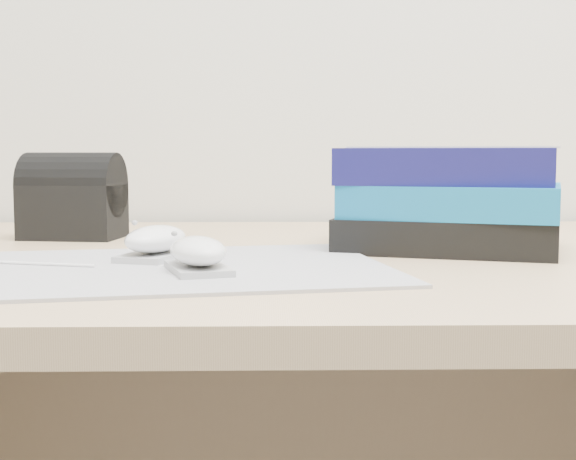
{
  "coord_description": "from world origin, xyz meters",
  "views": [
    {
      "loc": [
        -0.13,
        0.66,
        0.84
      ],
      "look_at": [
        -0.11,
        1.43,
        0.77
      ],
      "focal_mm": 50.0,
      "sensor_mm": 36.0,
      "label": 1
    }
  ],
  "objects_px": {
    "book_stack": "(449,200)",
    "pouch": "(73,197)",
    "mouse_rear": "(156,242)",
    "mouse_front": "(198,254)",
    "desk": "(375,429)"
  },
  "relations": [
    {
      "from": "book_stack",
      "to": "pouch",
      "type": "distance_m",
      "value": 0.49
    },
    {
      "from": "mouse_rear",
      "to": "mouse_front",
      "type": "relative_size",
      "value": 1.06
    },
    {
      "from": "mouse_rear",
      "to": "book_stack",
      "type": "height_order",
      "value": "book_stack"
    },
    {
      "from": "pouch",
      "to": "book_stack",
      "type": "bearing_deg",
      "value": -15.45
    },
    {
      "from": "desk",
      "to": "book_stack",
      "type": "xyz_separation_m",
      "value": [
        0.08,
        -0.04,
        0.29
      ]
    },
    {
      "from": "pouch",
      "to": "mouse_rear",
      "type": "bearing_deg",
      "value": -58.48
    },
    {
      "from": "book_stack",
      "to": "pouch",
      "type": "xyz_separation_m",
      "value": [
        -0.48,
        0.13,
        -0.0
      ]
    },
    {
      "from": "desk",
      "to": "book_stack",
      "type": "height_order",
      "value": "book_stack"
    },
    {
      "from": "desk",
      "to": "mouse_front",
      "type": "bearing_deg",
      "value": -129.73
    },
    {
      "from": "mouse_rear",
      "to": "mouse_front",
      "type": "xyz_separation_m",
      "value": [
        0.05,
        -0.09,
        -0.0
      ]
    },
    {
      "from": "mouse_rear",
      "to": "pouch",
      "type": "xyz_separation_m",
      "value": [
        -0.14,
        0.23,
        0.03
      ]
    },
    {
      "from": "mouse_rear",
      "to": "pouch",
      "type": "distance_m",
      "value": 0.28
    },
    {
      "from": "mouse_front",
      "to": "desk",
      "type": "bearing_deg",
      "value": 50.27
    },
    {
      "from": "desk",
      "to": "pouch",
      "type": "height_order",
      "value": "pouch"
    },
    {
      "from": "desk",
      "to": "mouse_rear",
      "type": "height_order",
      "value": "mouse_rear"
    }
  ]
}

